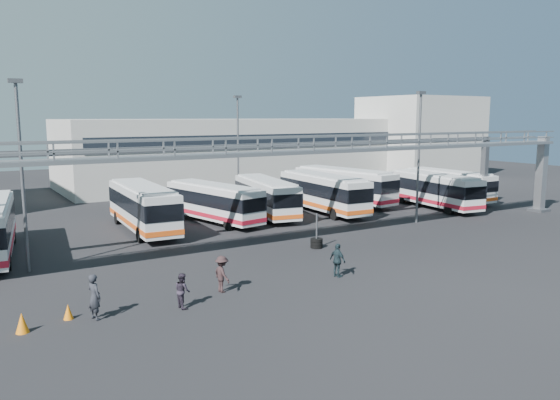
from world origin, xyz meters
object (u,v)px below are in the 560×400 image
cone_left (22,323)px  pedestrian_c (222,274)px  light_pole_mid (419,150)px  bus_7 (344,185)px  cone_right (68,312)px  bus_5 (266,196)px  bus_4 (214,201)px  pedestrian_a (94,297)px  light_pole_left (21,166)px  bus_9 (448,184)px  light_pole_back (238,144)px  pedestrian_b (182,290)px  bus_6 (323,191)px  bus_3 (143,206)px  bus_8 (434,189)px  pedestrian_d (338,260)px  tire_stack (317,242)px

cone_left → pedestrian_c: bearing=2.8°
light_pole_mid → bus_7: (0.92, 10.35, -3.85)m
bus_7 → cone_left: bearing=-157.0°
cone_right → bus_5: bearing=40.5°
bus_4 → pedestrian_a: 21.08m
light_pole_left → bus_9: size_ratio=1.02×
light_pole_back → pedestrian_b: 28.44m
pedestrian_a → cone_left: bearing=71.1°
bus_6 → pedestrian_a: bus_6 is taller
light_pole_mid → bus_3: light_pole_mid is taller
pedestrian_b → pedestrian_c: (2.41, 1.04, 0.10)m
bus_9 → bus_3: bearing=177.4°
bus_8 → pedestrian_a: bearing=-151.8°
pedestrian_d → bus_7: bearing=-47.3°
bus_5 → pedestrian_a: 24.55m
bus_9 → cone_left: 42.82m
light_pole_left → bus_9: light_pole_left is taller
bus_5 → tire_stack: size_ratio=4.75×
light_pole_mid → bus_6: bearing=115.0°
light_pole_mid → bus_9: 13.32m
cone_left → tire_stack: (17.73, 5.27, -0.02)m
bus_7 → tire_stack: bearing=-142.1°
bus_3 → bus_9: size_ratio=1.13×
bus_4 → bus_7: 14.62m
bus_7 → bus_8: 8.28m
light_pole_mid → bus_3: size_ratio=0.90×
cone_left → bus_5: bearing=38.9°
bus_4 → bus_9: (24.49, -2.01, -0.02)m
light_pole_mid → bus_7: 11.08m
cone_left → cone_right: cone_left is taller
light_pole_back → bus_7: 10.77m
tire_stack → bus_3: bearing=125.3°
bus_3 → cone_left: bus_3 is taller
light_pole_left → bus_3: 11.87m
bus_8 → tire_stack: (-18.10, -6.93, -1.38)m
bus_6 → pedestrian_b: (-19.48, -16.26, -1.07)m
bus_6 → pedestrian_c: (-17.06, -15.22, -0.97)m
light_pole_mid → cone_right: size_ratio=15.98×
bus_6 → pedestrian_d: 19.49m
light_pole_mid → light_pole_back: bearing=118.1°
bus_4 → bus_5: size_ratio=0.97×
bus_4 → cone_right: 21.24m
light_pole_mid → pedestrian_b: bearing=-159.5°
cone_right → tire_stack: bearing=16.4°
bus_3 → cone_left: size_ratio=14.14×
bus_3 → bus_9: bearing=0.4°
bus_9 → bus_7: bearing=159.4°
bus_4 → bus_6: bus_6 is taller
bus_8 → cone_left: (-35.83, -12.20, -1.35)m
light_pole_mid → bus_9: size_ratio=1.02×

